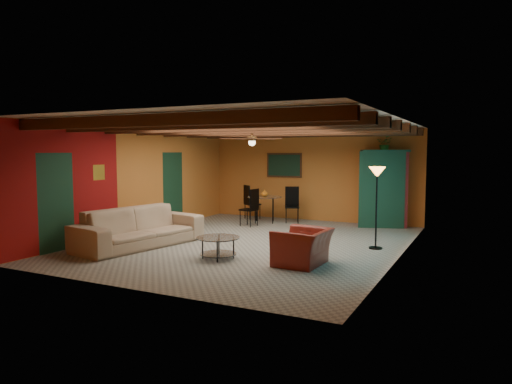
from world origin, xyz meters
The scene contains 11 objects.
room centered at (0.00, 0.11, 2.36)m, with size 6.52×8.01×2.71m.
sofa centered at (-2.04, -1.42, 0.42)m, with size 2.89×1.13×0.84m, color #9F8166.
armchair centered at (1.76, -1.40, 0.33)m, with size 1.02×0.89×0.66m, color maroon.
coffee_table centered at (0.11, -1.68, 0.22)m, with size 0.85×0.85×0.43m, color silver, non-canonical shape.
dining_table centered at (-1.08, 2.93, 0.53)m, with size 2.03×2.03×1.06m, color silver, non-canonical shape.
armoire centered at (2.20, 3.70, 1.03)m, with size 1.18×0.58×2.06m, color maroon.
floor_lamp centered at (2.65, 0.63, 0.88)m, with size 0.35×0.35×1.77m, color black, non-canonical shape.
ceiling_fan centered at (0.00, 0.00, 2.36)m, with size 1.50×1.50×0.44m, color #472614, non-canonical shape.
painting centered at (-0.90, 3.96, 1.65)m, with size 1.05×0.03×0.65m, color black.
potted_plant centered at (2.20, 3.70, 2.29)m, with size 0.41×0.36×0.46m, color #26661E.
vase centered at (-1.08, 2.93, 1.16)m, with size 0.19×0.19×0.20m, color orange.
Camera 1 is at (4.75, -9.37, 2.08)m, focal length 32.87 mm.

